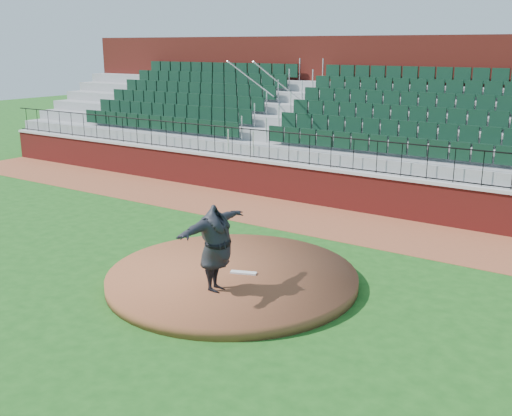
{
  "coord_description": "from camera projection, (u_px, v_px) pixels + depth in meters",
  "views": [
    {
      "loc": [
        7.86,
        -10.15,
        5.14
      ],
      "look_at": [
        0.0,
        1.5,
        1.3
      ],
      "focal_mm": 41.95,
      "sensor_mm": 36.0,
      "label": 1
    }
  ],
  "objects": [
    {
      "name": "concourse_wall",
      "position": [
        416.0,
        109.0,
        23.01
      ],
      "size": [
        34.0,
        0.5,
        5.5
      ],
      "primitive_type": "cube",
      "color": "maroon",
      "rests_on": "ground"
    },
    {
      "name": "ground",
      "position": [
        220.0,
        277.0,
        13.72
      ],
      "size": [
        90.0,
        90.0,
        0.0
      ],
      "primitive_type": "plane",
      "color": "#184E16",
      "rests_on": "ground"
    },
    {
      "name": "wall_railing",
      "position": [
        353.0,
        155.0,
        18.84
      ],
      "size": [
        34.0,
        0.05,
        1.0
      ],
      "primitive_type": null,
      "color": "black",
      "rests_on": "wall_cap"
    },
    {
      "name": "wall_cap",
      "position": [
        353.0,
        172.0,
        18.99
      ],
      "size": [
        34.0,
        0.45,
        0.1
      ],
      "primitive_type": "cube",
      "color": "#B7B7B7",
      "rests_on": "field_wall"
    },
    {
      "name": "field_wall",
      "position": [
        352.0,
        192.0,
        19.16
      ],
      "size": [
        34.0,
        0.35,
        1.2
      ],
      "primitive_type": "cube",
      "color": "maroon",
      "rests_on": "ground"
    },
    {
      "name": "seating_stands",
      "position": [
        387.0,
        129.0,
        20.89
      ],
      "size": [
        34.0,
        5.1,
        4.6
      ],
      "primitive_type": null,
      "color": "gray",
      "rests_on": "ground"
    },
    {
      "name": "pitchers_mound",
      "position": [
        232.0,
        278.0,
        13.34
      ],
      "size": [
        5.57,
        5.57,
        0.25
      ],
      "primitive_type": "cylinder",
      "color": "brown",
      "rests_on": "ground"
    },
    {
      "name": "pitching_rubber",
      "position": [
        244.0,
        273.0,
        13.24
      ],
      "size": [
        0.6,
        0.35,
        0.04
      ],
      "primitive_type": "cube",
      "rotation": [
        0.0,
        0.0,
        0.37
      ],
      "color": "silver",
      "rests_on": "pitchers_mound"
    },
    {
      "name": "pitcher",
      "position": [
        216.0,
        248.0,
        12.1
      ],
      "size": [
        0.77,
        2.28,
        1.83
      ],
      "primitive_type": "imported",
      "rotation": [
        0.0,
        0.0,
        1.64
      ],
      "color": "black",
      "rests_on": "pitchers_mound"
    },
    {
      "name": "warning_track",
      "position": [
        328.0,
        221.0,
        18.03
      ],
      "size": [
        34.0,
        3.2,
        0.01
      ],
      "primitive_type": "cube",
      "color": "brown",
      "rests_on": "ground"
    }
  ]
}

